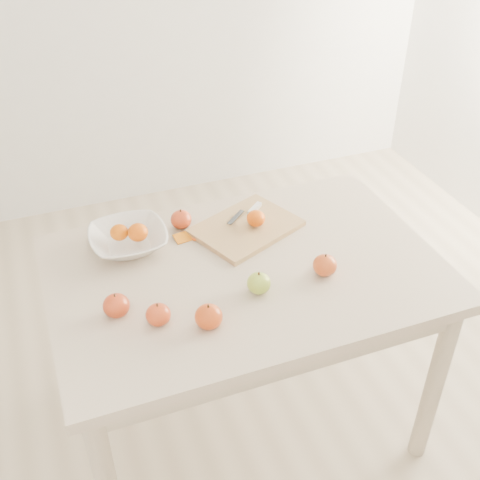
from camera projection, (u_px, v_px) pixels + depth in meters
name	position (u px, v px, depth m)	size (l,w,h in m)	color
ground	(245.00, 421.00, 2.30)	(3.50, 3.50, 0.00)	#C6B293
table	(246.00, 291.00, 1.91)	(1.20, 0.80, 0.75)	beige
cutting_board	(246.00, 227.00, 2.01)	(0.33, 0.24, 0.02)	tan
board_tangerine	(256.00, 218.00, 1.99)	(0.06, 0.06, 0.05)	#DF4F07
fruit_bowl	(129.00, 240.00, 1.92)	(0.25, 0.25, 0.06)	white
bowl_tangerine_near	(119.00, 232.00, 1.91)	(0.06, 0.06, 0.05)	#D05207
bowl_tangerine_far	(138.00, 232.00, 1.90)	(0.07, 0.07, 0.06)	orange
orange_peel_a	(184.00, 238.00, 1.97)	(0.06, 0.04, 0.00)	#CD6A0E
orange_peel_b	(198.00, 237.00, 1.98)	(0.04, 0.04, 0.00)	#D94E0F
paring_knife	(252.00, 210.00, 2.07)	(0.16, 0.10, 0.01)	white
apple_green	(259.00, 283.00, 1.74)	(0.07, 0.07, 0.06)	#7BA01D
apple_red_e	(325.00, 265.00, 1.81)	(0.07, 0.07, 0.07)	#921101
apple_red_d	(158.00, 315.00, 1.64)	(0.07, 0.07, 0.06)	maroon
apple_red_c	(209.00, 317.00, 1.63)	(0.08, 0.08, 0.07)	maroon
apple_red_b	(116.00, 306.00, 1.66)	(0.08, 0.08, 0.07)	maroon
apple_red_a	(181.00, 219.00, 2.01)	(0.07, 0.07, 0.06)	maroon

